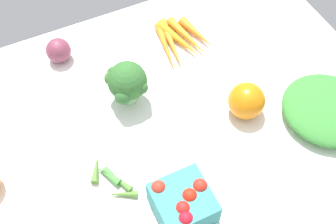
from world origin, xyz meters
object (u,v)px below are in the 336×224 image
(bell_pepper_orange, at_px, (246,101))
(berry_basket, at_px, (183,203))
(carrot_bunch, at_px, (181,41))
(broccoli_head, at_px, (126,82))
(okra_pile, at_px, (111,178))
(leafy_greens_clump, at_px, (328,109))
(red_onion_center, at_px, (58,51))

(bell_pepper_orange, relative_size, berry_basket, 0.78)
(bell_pepper_orange, height_order, carrot_bunch, bell_pepper_orange)
(bell_pepper_orange, bearing_deg, broccoli_head, -32.48)
(okra_pile, height_order, leafy_greens_clump, leafy_greens_clump)
(bell_pepper_orange, distance_m, leafy_greens_clump, 0.19)
(leafy_greens_clump, height_order, red_onion_center, red_onion_center)
(carrot_bunch, bearing_deg, leafy_greens_clump, 119.84)
(broccoli_head, bearing_deg, carrot_bunch, -150.64)
(leafy_greens_clump, height_order, carrot_bunch, leafy_greens_clump)
(berry_basket, bearing_deg, bell_pepper_orange, -146.92)
(leafy_greens_clump, bearing_deg, berry_basket, 9.03)
(broccoli_head, distance_m, red_onion_center, 0.22)
(bell_pepper_orange, xyz_separation_m, red_onion_center, (0.33, -0.34, -0.01))
(leafy_greens_clump, bearing_deg, carrot_bunch, -60.16)
(okra_pile, xyz_separation_m, berry_basket, (-0.11, 0.12, 0.03))
(berry_basket, bearing_deg, red_onion_center, -78.92)
(broccoli_head, height_order, berry_basket, broccoli_head)
(broccoli_head, xyz_separation_m, berry_basket, (0.01, 0.30, -0.03))
(bell_pepper_orange, xyz_separation_m, berry_basket, (0.24, 0.15, -0.01))
(berry_basket, bearing_deg, okra_pile, -49.47)
(okra_pile, height_order, red_onion_center, red_onion_center)
(red_onion_center, bearing_deg, bell_pepper_orange, 134.40)
(broccoli_head, height_order, red_onion_center, broccoli_head)
(okra_pile, xyz_separation_m, broccoli_head, (-0.11, -0.18, 0.06))
(leafy_greens_clump, bearing_deg, okra_pile, -6.79)
(bell_pepper_orange, distance_m, broccoli_head, 0.27)
(leafy_greens_clump, relative_size, berry_basket, 1.90)
(leafy_greens_clump, relative_size, broccoli_head, 1.79)
(okra_pile, relative_size, berry_basket, 1.18)
(okra_pile, height_order, broccoli_head, broccoli_head)
(leafy_greens_clump, xyz_separation_m, berry_basket, (0.40, 0.06, 0.01))
(broccoli_head, xyz_separation_m, carrot_bunch, (-0.19, -0.11, -0.05))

